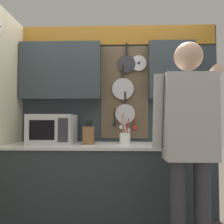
{
  "coord_description": "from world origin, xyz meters",
  "views": [
    {
      "loc": [
        0.14,
        -2.35,
        1.18
      ],
      "look_at": [
        0.06,
        0.19,
        1.28
      ],
      "focal_mm": 35.0,
      "sensor_mm": 36.0,
      "label": 1
    }
  ],
  "objects": [
    {
      "name": "base_cabinet_counter",
      "position": [
        0.0,
        -0.0,
        0.46
      ],
      "size": [
        2.07,
        0.6,
        0.92
      ],
      "color": "#2D383D",
      "rests_on": "ground_plane"
    },
    {
      "name": "back_wall_unit",
      "position": [
        -0.02,
        0.27,
        1.43
      ],
      "size": [
        2.64,
        0.2,
        2.33
      ],
      "color": "#2D383D",
      "rests_on": "ground_plane"
    },
    {
      "name": "person",
      "position": [
        0.68,
        -0.65,
        1.07
      ],
      "size": [
        0.54,
        0.69,
        1.78
      ],
      "color": "#383842",
      "rests_on": "ground_plane"
    },
    {
      "name": "utensil_crock",
      "position": [
        0.21,
        0.01,
        1.0
      ],
      "size": [
        0.12,
        0.12,
        0.34
      ],
      "color": "white",
      "rests_on": "base_cabinet_counter"
    },
    {
      "name": "microwave",
      "position": [
        -0.57,
        0.01,
        1.08
      ],
      "size": [
        0.46,
        0.4,
        0.32
      ],
      "color": "silver",
      "rests_on": "base_cabinet_counter"
    },
    {
      "name": "knife_block",
      "position": [
        -0.18,
        0.01,
        1.02
      ],
      "size": [
        0.11,
        0.15,
        0.27
      ],
      "color": "brown",
      "rests_on": "base_cabinet_counter"
    }
  ]
}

